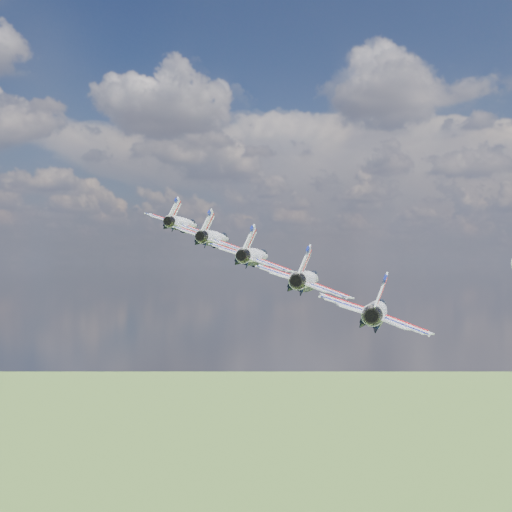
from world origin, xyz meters
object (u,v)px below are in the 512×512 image
at_px(jet_0, 184,224).
at_px(jet_3, 308,279).
at_px(jet_1, 216,238).
at_px(jet_4, 377,310).
at_px(jet_2, 256,256).

relative_size(jet_0, jet_3, 1.00).
distance_m(jet_0, jet_1, 12.47).
xyz_separation_m(jet_1, jet_4, (27.89, -23.71, -7.67)).
bearing_deg(jet_4, jet_1, 129.95).
distance_m(jet_0, jet_2, 24.93).
relative_size(jet_0, jet_2, 1.00).
height_order(jet_1, jet_4, jet_1).
bearing_deg(jet_2, jet_4, -50.05).
height_order(jet_2, jet_4, jet_2).
relative_size(jet_0, jet_4, 1.00).
bearing_deg(jet_4, jet_2, 129.95).
bearing_deg(jet_3, jet_1, 129.95).
bearing_deg(jet_0, jet_3, -50.05).
bearing_deg(jet_1, jet_2, -50.05).
bearing_deg(jet_4, jet_0, 129.95).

